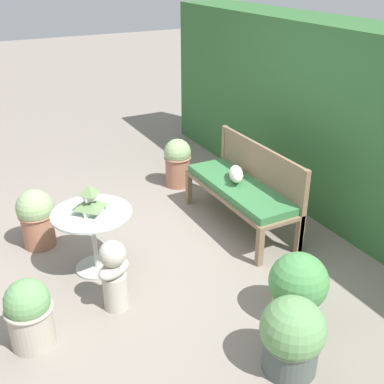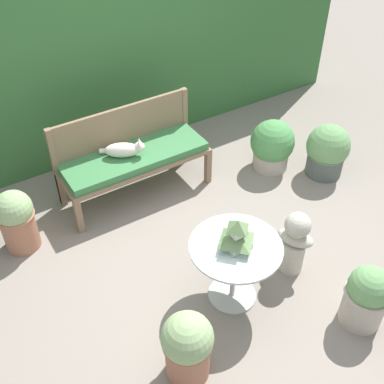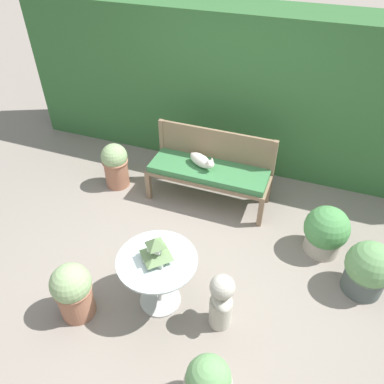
{
  "view_description": "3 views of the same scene",
  "coord_description": "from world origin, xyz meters",
  "views": [
    {
      "loc": [
        3.73,
        -1.44,
        2.69
      ],
      "look_at": [
        -0.2,
        0.63,
        0.51
      ],
      "focal_mm": 45.0,
      "sensor_mm": 36.0,
      "label": 1
    },
    {
      "loc": [
        -1.72,
        -2.45,
        3.32
      ],
      "look_at": [
        0.08,
        0.44,
        0.43
      ],
      "focal_mm": 45.0,
      "sensor_mm": 36.0,
      "label": 2
    },
    {
      "loc": [
        0.99,
        -2.42,
        3.17
      ],
      "look_at": [
        -0.13,
        0.56,
        0.6
      ],
      "focal_mm": 35.0,
      "sensor_mm": 36.0,
      "label": 3
    }
  ],
  "objects": [
    {
      "name": "potted_plant_table_near",
      "position": [
        -0.76,
        -0.85,
        0.33
      ],
      "size": [
        0.37,
        0.37,
        0.62
      ],
      "color": "#9E664C",
      "rests_on": "ground"
    },
    {
      "name": "bench_backrest",
      "position": [
        -0.14,
        1.43,
        0.65
      ],
      "size": [
        1.53,
        0.06,
        0.9
      ],
      "color": "#7F664C",
      "rests_on": "ground"
    },
    {
      "name": "garden_bench",
      "position": [
        -0.14,
        1.18,
        0.43
      ],
      "size": [
        1.53,
        0.53,
        0.5
      ],
      "color": "#7F664C",
      "rests_on": "ground"
    },
    {
      "name": "potted_plant_bench_right",
      "position": [
        0.66,
        -1.2,
        0.29
      ],
      "size": [
        0.37,
        0.37,
        0.57
      ],
      "color": "#ADA393",
      "rests_on": "ground"
    },
    {
      "name": "patio_table",
      "position": [
        -0.08,
        -0.46,
        0.48
      ],
      "size": [
        0.74,
        0.74,
        0.61
      ],
      "color": "#B7B7B2",
      "rests_on": "ground"
    },
    {
      "name": "foliage_hedge_back",
      "position": [
        0.0,
        2.43,
        1.04
      ],
      "size": [
        6.4,
        0.84,
        2.09
      ],
      "primitive_type": "cube",
      "color": "#336633",
      "rests_on": "ground"
    },
    {
      "name": "potted_plant_bench_left",
      "position": [
        1.34,
        0.79,
        0.28
      ],
      "size": [
        0.49,
        0.49,
        0.58
      ],
      "color": "#ADA393",
      "rests_on": "ground"
    },
    {
      "name": "ground",
      "position": [
        0.0,
        0.0,
        0.0
      ],
      "size": [
        30.0,
        30.0,
        0.0
      ],
      "primitive_type": "plane",
      "color": "gray"
    },
    {
      "name": "garden_bust",
      "position": [
        0.54,
        -0.49,
        0.34
      ],
      "size": [
        0.31,
        0.36,
        0.64
      ],
      "rotation": [
        0.0,
        0.0,
        -1.08
      ],
      "color": "#B7B2A3",
      "rests_on": "ground"
    },
    {
      "name": "cat",
      "position": [
        -0.24,
        1.19,
        0.58
      ],
      "size": [
        0.39,
        0.34,
        0.19
      ],
      "rotation": [
        0.0,
        0.0,
        -0.5
      ],
      "color": "silver",
      "rests_on": "garden_bench"
    },
    {
      "name": "potted_plant_path_edge",
      "position": [
        1.77,
        0.38,
        0.3
      ],
      "size": [
        0.47,
        0.47,
        0.6
      ],
      "color": "#4C5651",
      "rests_on": "ground"
    },
    {
      "name": "pagoda_birdhouse",
      "position": [
        -0.08,
        -0.46,
        0.72
      ],
      "size": [
        0.25,
        0.25,
        0.27
      ],
      "color": "#B2BCA8",
      "rests_on": "patio_table"
    },
    {
      "name": "potted_plant_patio_mid",
      "position": [
        -1.4,
        1.05,
        0.33
      ],
      "size": [
        0.35,
        0.35,
        0.63
      ],
      "color": "#9E664C",
      "rests_on": "ground"
    }
  ]
}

